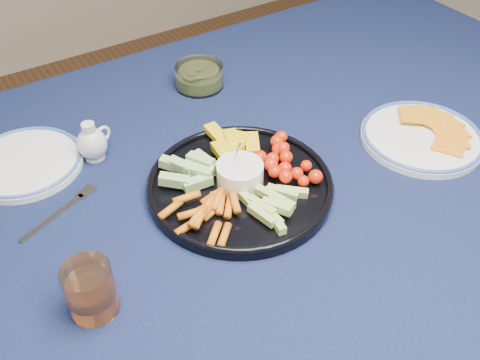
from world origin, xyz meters
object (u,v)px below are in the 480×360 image
pickle_bowl (199,77)px  side_plate_extra (25,162)px  creamer_pitcher (92,143)px  crudite_platter (239,182)px  juice_tumbler (91,292)px  cheese_plate (422,135)px  dining_table (268,200)px

pickle_bowl → side_plate_extra: size_ratio=0.51×
creamer_pitcher → side_plate_extra: size_ratio=0.37×
pickle_bowl → crudite_platter: bearing=-108.5°
crudite_platter → juice_tumbler: size_ratio=3.95×
creamer_pitcher → cheese_plate: size_ratio=0.33×
dining_table → pickle_bowl: (0.03, 0.31, 0.11)m
crudite_platter → creamer_pitcher: bearing=128.3°
juice_tumbler → crudite_platter: bearing=17.6°
pickle_bowl → creamer_pitcher: bearing=-158.9°
crudite_platter → creamer_pitcher: (-0.18, 0.23, 0.01)m
pickle_bowl → side_plate_extra: 0.42m
crudite_platter → cheese_plate: 0.39m
dining_table → side_plate_extra: bearing=147.2°
side_plate_extra → cheese_plate: bearing=-27.0°
creamer_pitcher → pickle_bowl: 0.31m
juice_tumbler → side_plate_extra: size_ratio=0.39×
creamer_pitcher → juice_tumbler: 0.35m
side_plate_extra → juice_tumbler: bearing=-91.2°
creamer_pitcher → cheese_plate: creamer_pitcher is taller
crudite_platter → side_plate_extra: (-0.30, 0.27, -0.01)m
cheese_plate → dining_table: bearing=161.6°
dining_table → crudite_platter: crudite_platter is taller
cheese_plate → juice_tumbler: (-0.68, -0.02, 0.02)m
pickle_bowl → side_plate_extra: (-0.41, -0.07, -0.01)m
dining_table → side_plate_extra: (-0.38, 0.25, 0.10)m
creamer_pitcher → pickle_bowl: bearing=21.1°
crudite_platter → side_plate_extra: crudite_platter is taller
crudite_platter → side_plate_extra: 0.40m
crudite_platter → juice_tumbler: bearing=-162.4°
juice_tumbler → pickle_bowl: bearing=46.1°
pickle_bowl → juice_tumbler: juice_tumbler is taller
dining_table → creamer_pitcher: (-0.26, 0.20, 0.12)m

